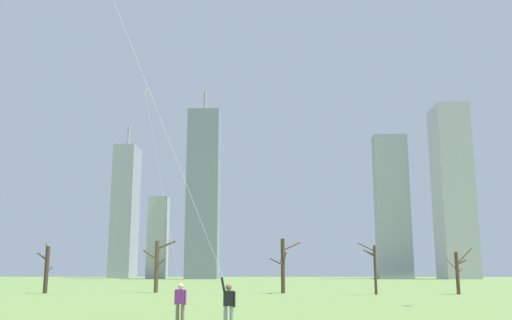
% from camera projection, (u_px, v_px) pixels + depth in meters
% --- Properties ---
extents(kite_flyer_midfield_right_teal, '(7.52, 0.39, 17.79)m').
position_uv_depth(kite_flyer_midfield_right_teal, '(187.00, 197.00, 20.85)').
color(kite_flyer_midfield_right_teal, gray).
rests_on(kite_flyer_midfield_right_teal, ground).
extents(bystander_far_off_by_trees, '(0.49, 0.30, 1.62)m').
position_uv_depth(bystander_far_off_by_trees, '(180.00, 302.00, 21.48)').
color(bystander_far_off_by_trees, '#726656').
rests_on(bystander_far_off_by_trees, ground).
extents(distant_kite_low_near_trees_yellow, '(4.81, 6.80, 16.87)m').
position_uv_depth(distant_kite_low_near_trees_yellow, '(149.00, 113.00, 44.88)').
color(distant_kite_low_near_trees_yellow, yellow).
rests_on(distant_kite_low_near_trees_yellow, ground).
extents(bare_tree_rightmost, '(2.23, 1.42, 4.17)m').
position_uv_depth(bare_tree_rightmost, '(458.00, 271.00, 51.35)').
color(bare_tree_rightmost, '#4C3828').
rests_on(bare_tree_rightmost, ground).
extents(bare_tree_center, '(3.01, 2.87, 5.19)m').
position_uv_depth(bare_tree_center, '(284.00, 264.00, 54.15)').
color(bare_tree_center, '#4C3828').
rests_on(bare_tree_center, ground).
extents(bare_tree_leftmost, '(1.57, 1.50, 4.70)m').
position_uv_depth(bare_tree_leftmost, '(374.00, 267.00, 50.86)').
color(bare_tree_leftmost, '#4C3828').
rests_on(bare_tree_leftmost, ground).
extents(bare_tree_left_of_center, '(2.96, 1.91, 5.11)m').
position_uv_depth(bare_tree_left_of_center, '(157.00, 264.00, 55.56)').
color(bare_tree_left_of_center, brown).
rests_on(bare_tree_left_of_center, ground).
extents(bare_tree_right_of_center, '(1.43, 1.51, 4.81)m').
position_uv_depth(bare_tree_right_of_center, '(46.00, 268.00, 53.73)').
color(bare_tree_right_of_center, '#423326').
rests_on(bare_tree_right_of_center, ground).
extents(skyline_tall_tower, '(6.59, 10.27, 47.99)m').
position_uv_depth(skyline_tall_tower, '(125.00, 211.00, 175.50)').
color(skyline_tall_tower, '#9EA3AD').
rests_on(skyline_tall_tower, ground).
extents(skyline_squat_block, '(5.20, 5.15, 22.79)m').
position_uv_depth(skyline_squat_block, '(158.00, 237.00, 157.70)').
color(skyline_squat_block, '#B2B2B7').
rests_on(skyline_squat_block, ground).
extents(skyline_mid_tower_right, '(8.86, 11.55, 47.76)m').
position_uv_depth(skyline_mid_tower_right, '(453.00, 191.00, 154.67)').
color(skyline_mid_tower_right, '#B2B2B7').
rests_on(skyline_mid_tower_right, ground).
extents(skyline_wide_slab, '(8.69, 6.99, 52.39)m').
position_uv_depth(skyline_wide_slab, '(203.00, 193.00, 153.86)').
color(skyline_wide_slab, gray).
rests_on(skyline_wide_slab, ground).
extents(skyline_slender_spire, '(9.79, 5.60, 42.55)m').
position_uv_depth(skyline_slender_spire, '(392.00, 205.00, 166.53)').
color(skyline_slender_spire, '#9EA3AD').
rests_on(skyline_slender_spire, ground).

